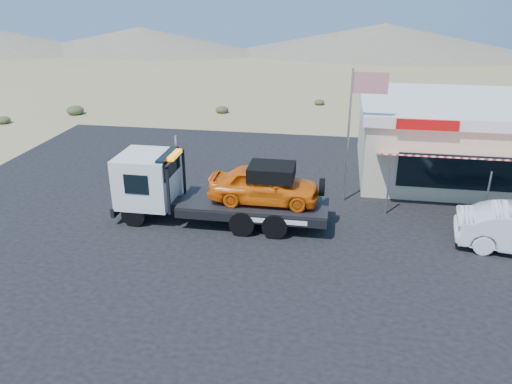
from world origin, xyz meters
The scene contains 7 objects.
ground centered at (0.00, 0.00, 0.00)m, with size 120.00×120.00×0.00m, color #937F54.
asphalt_lot centered at (2.00, 3.00, 0.01)m, with size 32.00×24.00×0.02m, color black.
tow_truck centered at (-0.57, 1.45, 1.56)m, with size 8.66×2.57×2.89m.
jerky_store centered at (10.50, 8.97, 1.99)m, with size 10.40×9.97×3.90m.
flagpole centered at (4.93, 4.50, 3.76)m, with size 1.55×0.10×6.00m.
desert_scrub centered at (-14.58, 9.23, 0.29)m, with size 26.55×33.41×0.70m.
distant_hills centered at (-9.77, 55.14, 1.89)m, with size 126.00×48.00×4.20m.
Camera 1 is at (4.19, -16.97, 9.25)m, focal length 35.00 mm.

